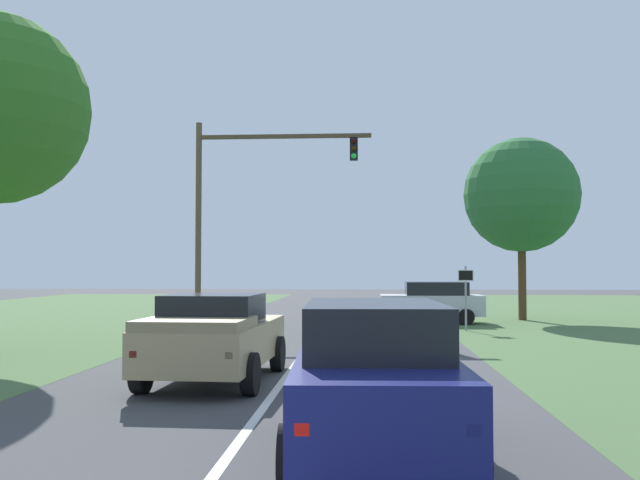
{
  "coord_description": "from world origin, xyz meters",
  "views": [
    {
      "loc": [
        1.73,
        -3.75,
        2.38
      ],
      "look_at": [
        0.26,
        18.93,
        3.27
      ],
      "focal_mm": 39.23,
      "sensor_mm": 36.0,
      "label": 1
    }
  ],
  "objects_px": {
    "red_suv_near": "(375,375)",
    "pickup_truck_lead": "(215,336)",
    "oak_tree_right": "(521,195)",
    "keep_moving_sign": "(466,289)",
    "crossing_suv_far": "(432,301)",
    "traffic_light": "(241,193)"
  },
  "relations": [
    {
      "from": "pickup_truck_lead",
      "to": "keep_moving_sign",
      "type": "xyz_separation_m",
      "value": [
        6.9,
        12.26,
        0.61
      ]
    },
    {
      "from": "red_suv_near",
      "to": "pickup_truck_lead",
      "type": "relative_size",
      "value": 0.93
    },
    {
      "from": "pickup_truck_lead",
      "to": "oak_tree_right",
      "type": "bearing_deg",
      "value": 60.19
    },
    {
      "from": "red_suv_near",
      "to": "keep_moving_sign",
      "type": "bearing_deg",
      "value": 78.31
    },
    {
      "from": "red_suv_near",
      "to": "pickup_truck_lead",
      "type": "distance_m",
      "value": 6.32
    },
    {
      "from": "red_suv_near",
      "to": "crossing_suv_far",
      "type": "distance_m",
      "value": 21.37
    },
    {
      "from": "red_suv_near",
      "to": "pickup_truck_lead",
      "type": "xyz_separation_m",
      "value": [
        -3.24,
        5.42,
        -0.06
      ]
    },
    {
      "from": "oak_tree_right",
      "to": "crossing_suv_far",
      "type": "distance_m",
      "value": 6.7
    },
    {
      "from": "traffic_light",
      "to": "crossing_suv_far",
      "type": "relative_size",
      "value": 1.92
    },
    {
      "from": "red_suv_near",
      "to": "crossing_suv_far",
      "type": "relative_size",
      "value": 1.09
    },
    {
      "from": "keep_moving_sign",
      "to": "oak_tree_right",
      "type": "bearing_deg",
      "value": 59.26
    },
    {
      "from": "pickup_truck_lead",
      "to": "oak_tree_right",
      "type": "xyz_separation_m",
      "value": [
        10.23,
        17.86,
        4.73
      ]
    },
    {
      "from": "red_suv_near",
      "to": "crossing_suv_far",
      "type": "xyz_separation_m",
      "value": [
        2.74,
        21.19,
        -0.08
      ]
    },
    {
      "from": "red_suv_near",
      "to": "oak_tree_right",
      "type": "height_order",
      "value": "oak_tree_right"
    },
    {
      "from": "keep_moving_sign",
      "to": "crossing_suv_far",
      "type": "relative_size",
      "value": 0.56
    },
    {
      "from": "traffic_light",
      "to": "oak_tree_right",
      "type": "relative_size",
      "value": 1.0
    },
    {
      "from": "keep_moving_sign",
      "to": "crossing_suv_far",
      "type": "distance_m",
      "value": 3.69
    },
    {
      "from": "pickup_truck_lead",
      "to": "crossing_suv_far",
      "type": "xyz_separation_m",
      "value": [
        5.99,
        15.77,
        -0.02
      ]
    },
    {
      "from": "keep_moving_sign",
      "to": "crossing_suv_far",
      "type": "height_order",
      "value": "keep_moving_sign"
    },
    {
      "from": "red_suv_near",
      "to": "crossing_suv_far",
      "type": "bearing_deg",
      "value": 82.63
    },
    {
      "from": "pickup_truck_lead",
      "to": "traffic_light",
      "type": "bearing_deg",
      "value": 97.99
    },
    {
      "from": "pickup_truck_lead",
      "to": "oak_tree_right",
      "type": "relative_size",
      "value": 0.61
    }
  ]
}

